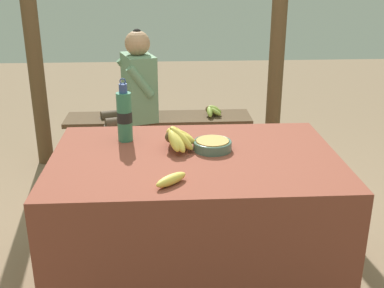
% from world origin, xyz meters
% --- Properties ---
extents(ground_plane, '(12.00, 12.00, 0.00)m').
position_xyz_m(ground_plane, '(0.00, 0.00, 0.00)').
color(ground_plane, '#846B51').
extents(market_counter, '(1.39, 0.92, 0.71)m').
position_xyz_m(market_counter, '(0.00, 0.00, 0.36)').
color(market_counter, brown).
rests_on(market_counter, ground_plane).
extents(banana_bunch_ripe, '(0.16, 0.27, 0.14)m').
position_xyz_m(banana_bunch_ripe, '(-0.08, 0.08, 0.78)').
color(banana_bunch_ripe, '#4C381E').
rests_on(banana_bunch_ripe, market_counter).
extents(serving_bowl, '(0.19, 0.19, 0.05)m').
position_xyz_m(serving_bowl, '(0.09, 0.07, 0.74)').
color(serving_bowl, '#4C6B5B').
rests_on(serving_bowl, market_counter).
extents(water_bottle, '(0.08, 0.08, 0.33)m').
position_xyz_m(water_bottle, '(-0.35, 0.23, 0.85)').
color(water_bottle, '#337556').
rests_on(water_bottle, market_counter).
extents(loose_banana_front, '(0.15, 0.15, 0.04)m').
position_xyz_m(loose_banana_front, '(-0.12, -0.32, 0.74)').
color(loose_banana_front, '#E0C64C').
rests_on(loose_banana_front, market_counter).
extents(wooden_bench, '(1.44, 0.32, 0.46)m').
position_xyz_m(wooden_bench, '(-0.19, 1.44, 0.38)').
color(wooden_bench, '#4C3823').
rests_on(wooden_bench, ground_plane).
extents(seated_vendor, '(0.46, 0.43, 1.14)m').
position_xyz_m(seated_vendor, '(-0.38, 1.40, 0.66)').
color(seated_vendor, '#473828').
rests_on(seated_vendor, ground_plane).
extents(banana_bunch_green, '(0.14, 0.24, 0.09)m').
position_xyz_m(banana_bunch_green, '(0.23, 1.44, 0.51)').
color(banana_bunch_green, '#4C381E').
rests_on(banana_bunch_green, wooden_bench).
extents(support_post_near, '(0.12, 0.12, 2.21)m').
position_xyz_m(support_post_near, '(-1.15, 1.69, 1.11)').
color(support_post_near, brown).
rests_on(support_post_near, ground_plane).
extents(support_post_far, '(0.12, 0.12, 2.21)m').
position_xyz_m(support_post_far, '(0.77, 1.69, 1.11)').
color(support_post_far, brown).
rests_on(support_post_far, ground_plane).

